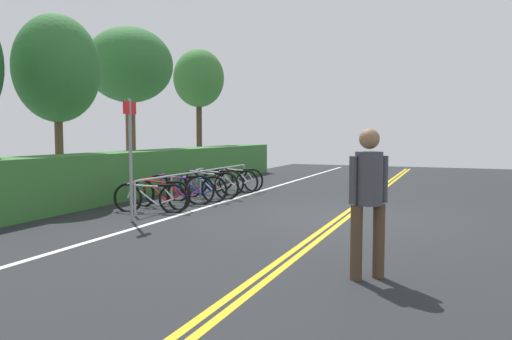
{
  "coord_description": "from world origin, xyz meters",
  "views": [
    {
      "loc": [
        -9.79,
        -2.06,
        1.71
      ],
      "look_at": [
        1.34,
        2.48,
        0.8
      ],
      "focal_mm": 34.29,
      "sensor_mm": 36.0,
      "label": 1
    }
  ],
  "objects_px": {
    "tree_mid": "(57,69)",
    "bicycle_1": "(161,194)",
    "bicycle_4": "(209,185)",
    "tree_far_right": "(129,66)",
    "bicycle_3": "(196,188)",
    "bicycle_6": "(231,181)",
    "bicycle_0": "(151,198)",
    "pedestrian": "(368,192)",
    "sign_post_near": "(130,148)",
    "bike_rack": "(200,178)",
    "bicycle_7": "(238,179)",
    "bicycle_2": "(179,190)",
    "tree_extra": "(199,79)",
    "bicycle_5": "(214,182)"
  },
  "relations": [
    {
      "from": "bike_rack",
      "to": "bicycle_2",
      "type": "relative_size",
      "value": 3.33
    },
    {
      "from": "sign_post_near",
      "to": "tree_far_right",
      "type": "relative_size",
      "value": 0.45
    },
    {
      "from": "tree_mid",
      "to": "sign_post_near",
      "type": "bearing_deg",
      "value": -117.29
    },
    {
      "from": "bicycle_0",
      "to": "pedestrian",
      "type": "height_order",
      "value": "pedestrian"
    },
    {
      "from": "tree_extra",
      "to": "bicycle_3",
      "type": "bearing_deg",
      "value": -151.81
    },
    {
      "from": "bicycle_3",
      "to": "bicycle_6",
      "type": "bearing_deg",
      "value": 0.25
    },
    {
      "from": "bicycle_1",
      "to": "pedestrian",
      "type": "bearing_deg",
      "value": -125.1
    },
    {
      "from": "bicycle_0",
      "to": "sign_post_near",
      "type": "relative_size",
      "value": 0.7
    },
    {
      "from": "tree_mid",
      "to": "bicycle_1",
      "type": "bearing_deg",
      "value": -92.96
    },
    {
      "from": "bicycle_7",
      "to": "tree_extra",
      "type": "xyz_separation_m",
      "value": [
        5.12,
        4.13,
        3.65
      ]
    },
    {
      "from": "bike_rack",
      "to": "tree_mid",
      "type": "xyz_separation_m",
      "value": [
        -1.48,
        3.23,
        2.74
      ]
    },
    {
      "from": "bicycle_0",
      "to": "bicycle_7",
      "type": "bearing_deg",
      "value": -0.64
    },
    {
      "from": "sign_post_near",
      "to": "pedestrian",
      "type": "bearing_deg",
      "value": -112.88
    },
    {
      "from": "bicycle_6",
      "to": "tree_far_right",
      "type": "relative_size",
      "value": 0.32
    },
    {
      "from": "bike_rack",
      "to": "bicycle_2",
      "type": "height_order",
      "value": "bike_rack"
    },
    {
      "from": "bicycle_0",
      "to": "bike_rack",
      "type": "bearing_deg",
      "value": 0.08
    },
    {
      "from": "tree_far_right",
      "to": "tree_mid",
      "type": "bearing_deg",
      "value": -167.46
    },
    {
      "from": "bike_rack",
      "to": "bicycle_4",
      "type": "xyz_separation_m",
      "value": [
        0.29,
        -0.08,
        -0.2
      ]
    },
    {
      "from": "bicycle_5",
      "to": "tree_mid",
      "type": "distance_m",
      "value": 4.94
    },
    {
      "from": "bicycle_1",
      "to": "sign_post_near",
      "type": "height_order",
      "value": "sign_post_near"
    },
    {
      "from": "tree_mid",
      "to": "tree_extra",
      "type": "relative_size",
      "value": 0.89
    },
    {
      "from": "bike_rack",
      "to": "tree_mid",
      "type": "height_order",
      "value": "tree_mid"
    },
    {
      "from": "tree_far_right",
      "to": "tree_extra",
      "type": "relative_size",
      "value": 1.0
    },
    {
      "from": "bicycle_0",
      "to": "bicycle_7",
      "type": "relative_size",
      "value": 0.95
    },
    {
      "from": "bicycle_4",
      "to": "tree_far_right",
      "type": "xyz_separation_m",
      "value": [
        2.45,
        4.25,
        3.6
      ]
    },
    {
      "from": "tree_mid",
      "to": "bike_rack",
      "type": "bearing_deg",
      "value": -65.46
    },
    {
      "from": "bicycle_2",
      "to": "bicycle_5",
      "type": "xyz_separation_m",
      "value": [
        1.95,
        0.06,
        -0.0
      ]
    },
    {
      "from": "bicycle_4",
      "to": "bicycle_0",
      "type": "bearing_deg",
      "value": 178.24
    },
    {
      "from": "tree_mid",
      "to": "tree_far_right",
      "type": "relative_size",
      "value": 0.89
    },
    {
      "from": "bicycle_3",
      "to": "bicycle_5",
      "type": "xyz_separation_m",
      "value": [
        1.38,
        0.21,
        0.02
      ]
    },
    {
      "from": "bicycle_6",
      "to": "bicycle_3",
      "type": "bearing_deg",
      "value": -179.75
    },
    {
      "from": "bicycle_5",
      "to": "tree_mid",
      "type": "xyz_separation_m",
      "value": [
        -2.45,
        3.11,
        2.95
      ]
    },
    {
      "from": "bicycle_2",
      "to": "pedestrian",
      "type": "xyz_separation_m",
      "value": [
        -4.37,
        -5.19,
        0.66
      ]
    },
    {
      "from": "tree_mid",
      "to": "tree_extra",
      "type": "height_order",
      "value": "tree_extra"
    },
    {
      "from": "bicycle_2",
      "to": "tree_mid",
      "type": "distance_m",
      "value": 4.36
    },
    {
      "from": "bike_rack",
      "to": "tree_mid",
      "type": "relative_size",
      "value": 1.21
    },
    {
      "from": "bicycle_5",
      "to": "bicycle_3",
      "type": "bearing_deg",
      "value": -171.54
    },
    {
      "from": "bicycle_0",
      "to": "tree_far_right",
      "type": "relative_size",
      "value": 0.31
    },
    {
      "from": "bicycle_6",
      "to": "tree_extra",
      "type": "height_order",
      "value": "tree_extra"
    },
    {
      "from": "bicycle_2",
      "to": "bicycle_5",
      "type": "relative_size",
      "value": 0.94
    },
    {
      "from": "sign_post_near",
      "to": "tree_extra",
      "type": "xyz_separation_m",
      "value": [
        10.66,
        4.37,
        2.57
      ]
    },
    {
      "from": "bike_rack",
      "to": "bicycle_3",
      "type": "relative_size",
      "value": 3.38
    },
    {
      "from": "bicycle_2",
      "to": "tree_far_right",
      "type": "distance_m",
      "value": 6.61
    },
    {
      "from": "pedestrian",
      "to": "sign_post_near",
      "type": "xyz_separation_m",
      "value": [
        2.04,
        4.84,
        0.4
      ]
    },
    {
      "from": "bicycle_0",
      "to": "bicycle_3",
      "type": "bearing_deg",
      "value": -2.56
    },
    {
      "from": "bicycle_3",
      "to": "bicycle_0",
      "type": "bearing_deg",
      "value": 177.44
    },
    {
      "from": "tree_extra",
      "to": "pedestrian",
      "type": "bearing_deg",
      "value": -144.06
    },
    {
      "from": "bicycle_4",
      "to": "sign_post_near",
      "type": "bearing_deg",
      "value": -176.61
    },
    {
      "from": "bicycle_0",
      "to": "bicycle_5",
      "type": "relative_size",
      "value": 0.92
    },
    {
      "from": "bicycle_0",
      "to": "bicycle_6",
      "type": "xyz_separation_m",
      "value": [
        3.92,
        -0.07,
        0.01
      ]
    }
  ]
}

